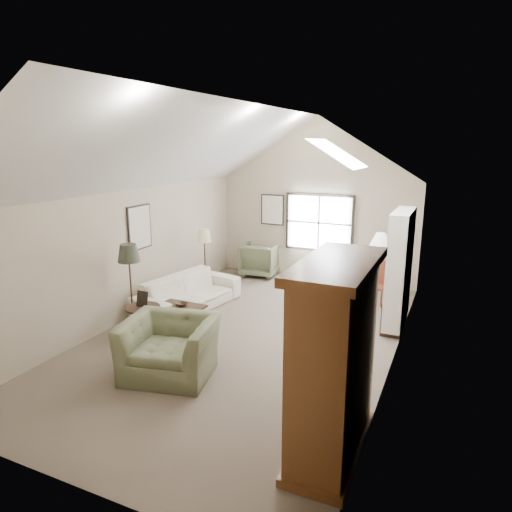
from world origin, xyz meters
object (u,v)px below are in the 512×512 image
at_px(armchair_near, 170,347).
at_px(side_table, 144,323).
at_px(sofa, 188,293).
at_px(side_chair, 380,283).
at_px(armoire, 334,361).
at_px(armchair_far, 260,259).
at_px(coffee_table, 182,316).

height_order(armchair_near, side_table, armchair_near).
bearing_deg(armchair_near, sofa, 104.32).
bearing_deg(side_chair, armoire, -63.58).
xyz_separation_m(armchair_far, side_chair, (3.20, -0.97, 0.04)).
distance_m(sofa, side_table, 1.60).
bearing_deg(sofa, armoire, -118.78).
bearing_deg(armoire, sofa, 140.66).
distance_m(armoire, sofa, 5.09).
distance_m(sofa, coffee_table, 1.00).
bearing_deg(armchair_far, side_chair, 158.81).
bearing_deg(side_table, side_chair, 45.73).
relative_size(armchair_near, armchair_far, 1.40).
relative_size(armoire, coffee_table, 2.57).
bearing_deg(armchair_far, armoire, 115.76).
distance_m(armchair_far, coffee_table, 3.81).
relative_size(armoire, side_table, 3.67).
height_order(armoire, sofa, armoire).
relative_size(armchair_near, coffee_table, 1.53).
bearing_deg(armchair_near, armchair_far, 86.88).
bearing_deg(armoire, side_chair, 93.83).
bearing_deg(coffee_table, side_chair, 42.23).
xyz_separation_m(sofa, armchair_near, (1.25, -2.46, 0.07)).
bearing_deg(side_table, armchair_near, -36.72).
height_order(armchair_near, coffee_table, armchair_near).
bearing_deg(armchair_near, armoire, -28.17).
height_order(side_table, side_chair, side_chair).
distance_m(side_table, side_chair, 4.95).
distance_m(coffee_table, side_chair, 4.23).
relative_size(armchair_far, side_table, 1.55).
bearing_deg(sofa, armchair_far, 3.68).
distance_m(armchair_near, side_table, 1.44).
distance_m(armchair_far, side_chair, 3.34).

